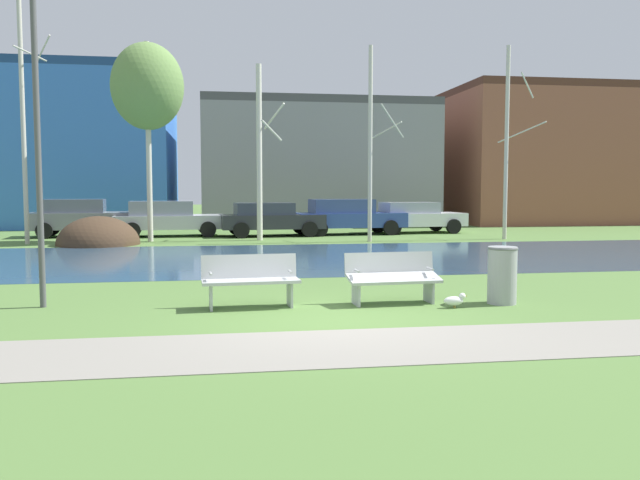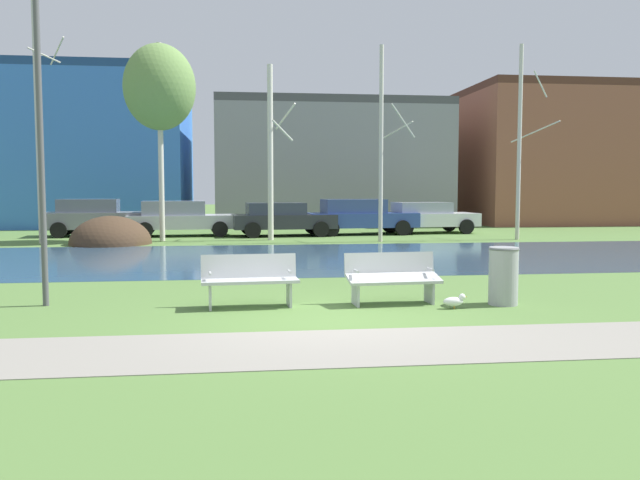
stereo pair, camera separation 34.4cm
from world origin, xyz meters
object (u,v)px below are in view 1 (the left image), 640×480
object	(u,v)px
trash_bin	(502,274)
streetlamp	(35,77)
parked_hatch_third_dark	(270,218)
seagull	(455,300)
parked_wagon_fourth_blue	(347,216)
parked_van_nearest_grey	(81,217)
parked_suv_fifth_white	(414,216)
bench_left	(250,279)
bench_right	(392,276)
parked_sedan_second_silver	(167,218)

from	to	relation	value
trash_bin	streetlamp	world-z (taller)	streetlamp
parked_hatch_third_dark	seagull	bearing A→B (deg)	-83.96
trash_bin	parked_wagon_fourth_blue	distance (m)	16.83
streetlamp	parked_hatch_third_dark	xyz separation A→B (m)	(5.00, 15.54, -3.04)
parked_hatch_third_dark	streetlamp	bearing A→B (deg)	-107.84
parked_van_nearest_grey	streetlamp	bearing A→B (deg)	-80.89
parked_wagon_fourth_blue	parked_suv_fifth_white	size ratio (longest dim) A/B	1.11
parked_van_nearest_grey	parked_hatch_third_dark	xyz separation A→B (m)	(7.63, -0.89, -0.06)
bench_left	bench_right	distance (m)	2.43
trash_bin	seagull	xyz separation A→B (m)	(-0.95, -0.27, -0.38)
parked_van_nearest_grey	bench_left	bearing A→B (deg)	-70.37
bench_right	parked_van_nearest_grey	distance (m)	18.98
parked_van_nearest_grey	bench_right	bearing A→B (deg)	-63.44
parked_sedan_second_silver	parked_hatch_third_dark	bearing A→B (deg)	-6.39
trash_bin	parked_sedan_second_silver	world-z (taller)	parked_sedan_second_silver
trash_bin	streetlamp	bearing A→B (deg)	173.67
parked_hatch_third_dark	parked_wagon_fourth_blue	world-z (taller)	parked_wagon_fourth_blue
bench_left	seagull	distance (m)	3.41
bench_left	parked_wagon_fourth_blue	world-z (taller)	parked_wagon_fourth_blue
bench_right	seagull	distance (m)	1.13
parked_van_nearest_grey	parked_suv_fifth_white	bearing A→B (deg)	0.18
streetlamp	parked_wagon_fourth_blue	world-z (taller)	streetlamp
bench_left	streetlamp	distance (m)	4.79
streetlamp	bench_left	bearing A→B (deg)	-9.08
trash_bin	parked_van_nearest_grey	world-z (taller)	parked_van_nearest_grey
bench_left	streetlamp	size ratio (longest dim) A/B	0.29
bench_right	seagull	bearing A→B (deg)	-32.59
streetlamp	parked_sedan_second_silver	world-z (taller)	streetlamp
bench_left	bench_right	size ratio (longest dim) A/B	1.00
trash_bin	parked_hatch_third_dark	world-z (taller)	parked_hatch_third_dark
trash_bin	parked_wagon_fourth_blue	xyz separation A→B (m)	(0.64, 16.82, 0.28)
bench_left	trash_bin	world-z (taller)	trash_bin
streetlamp	parked_sedan_second_silver	bearing A→B (deg)	87.02
parked_hatch_third_dark	parked_suv_fifth_white	size ratio (longest dim) A/B	1.01
bench_right	parked_hatch_third_dark	world-z (taller)	parked_hatch_third_dark
seagull	parked_hatch_third_dark	bearing A→B (deg)	96.04
trash_bin	seagull	bearing A→B (deg)	-163.91
trash_bin	parked_sedan_second_silver	bearing A→B (deg)	112.19
parked_van_nearest_grey	parked_sedan_second_silver	xyz separation A→B (m)	(3.47, -0.42, -0.04)
seagull	parked_suv_fifth_white	distance (m)	18.22
bench_left	parked_wagon_fourth_blue	bearing A→B (deg)	73.38
trash_bin	parked_wagon_fourth_blue	world-z (taller)	parked_wagon_fourth_blue
parked_sedan_second_silver	parked_suv_fifth_white	size ratio (longest dim) A/B	1.07
bench_right	parked_suv_fifth_white	bearing A→B (deg)	71.77
bench_left	trash_bin	size ratio (longest dim) A/B	1.66
streetlamp	parked_suv_fifth_white	xyz separation A→B (m)	(11.45, 16.47, -3.05)
parked_sedan_second_silver	parked_suv_fifth_white	xyz separation A→B (m)	(10.62, 0.47, -0.04)
seagull	parked_wagon_fourth_blue	xyz separation A→B (m)	(1.59, 17.09, 0.66)
parked_hatch_third_dark	trash_bin	bearing A→B (deg)	-80.62
seagull	parked_van_nearest_grey	distance (m)	19.92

